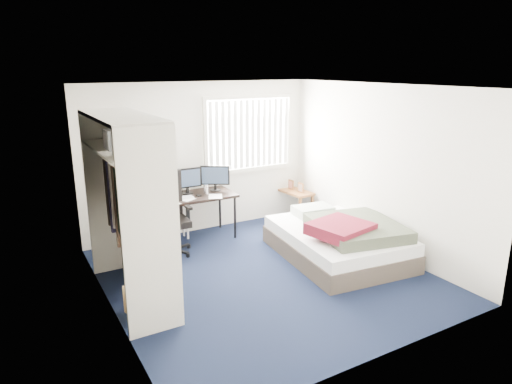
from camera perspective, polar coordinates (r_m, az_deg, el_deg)
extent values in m
plane|color=black|center=(6.29, 1.13, -10.32)|extent=(4.20, 4.20, 0.00)
plane|color=silver|center=(7.68, -6.93, 4.22)|extent=(4.00, 0.00, 4.00)
plane|color=silver|center=(4.28, 15.91, -5.51)|extent=(4.00, 0.00, 4.00)
plane|color=silver|center=(5.15, -18.25, -2.11)|extent=(0.00, 4.20, 4.20)
plane|color=silver|center=(7.07, 15.24, 2.79)|extent=(0.00, 4.20, 4.20)
plane|color=white|center=(5.66, 1.26, 13.08)|extent=(4.20, 4.20, 0.00)
cube|color=white|center=(7.99, -0.97, 7.32)|extent=(1.60, 0.02, 1.20)
cube|color=beige|center=(7.90, -0.89, 11.82)|extent=(1.72, 0.06, 0.06)
cube|color=beige|center=(8.08, -0.85, 2.87)|extent=(1.72, 0.06, 0.06)
cube|color=white|center=(7.94, -0.76, 7.26)|extent=(1.60, 0.04, 1.16)
cube|color=beige|center=(4.71, -12.97, -5.28)|extent=(0.60, 0.04, 2.20)
cube|color=beige|center=(6.38, -17.79, -0.14)|extent=(0.60, 0.04, 2.20)
cube|color=beige|center=(5.32, -16.62, 9.04)|extent=(0.60, 1.80, 0.04)
cube|color=beige|center=(5.37, -16.31, 5.01)|extent=(0.56, 1.74, 0.03)
cylinder|color=silver|center=(5.39, -16.21, 3.76)|extent=(0.03, 1.72, 0.03)
cube|color=#26262B|center=(5.40, -15.60, -1.10)|extent=(0.38, 1.10, 0.90)
cube|color=beige|center=(6.03, -13.90, -0.73)|extent=(0.03, 0.90, 2.20)
cube|color=white|center=(4.92, -15.14, 5.77)|extent=(0.38, 0.30, 0.24)
cube|color=gray|center=(5.40, -16.54, 6.40)|extent=(0.34, 0.28, 0.22)
cube|color=black|center=(7.33, -8.56, -0.64)|extent=(1.52, 0.72, 0.04)
cylinder|color=black|center=(6.97, -12.93, -4.93)|extent=(0.04, 0.04, 0.70)
cylinder|color=black|center=(7.51, -14.21, -3.53)|extent=(0.04, 0.04, 0.70)
cylinder|color=black|center=(7.44, -2.64, -3.22)|extent=(0.04, 0.04, 0.70)
cylinder|color=black|center=(7.94, -4.53, -2.03)|extent=(0.04, 0.04, 0.70)
cube|color=white|center=(7.21, -12.58, 1.37)|extent=(0.50, 0.04, 0.36)
cube|color=white|center=(7.21, -12.58, 1.37)|extent=(0.45, 0.01, 0.31)
cube|color=black|center=(7.38, -8.62, 1.73)|extent=(0.48, 0.04, 0.32)
cube|color=#1E2838|center=(7.38, -8.62, 1.73)|extent=(0.43, 0.01, 0.27)
cube|color=black|center=(7.52, -5.14, 2.10)|extent=(0.48, 0.04, 0.32)
cube|color=#1E2838|center=(7.52, -5.14, 2.10)|extent=(0.43, 0.01, 0.27)
cube|color=white|center=(7.18, -9.41, -0.77)|extent=(0.40, 0.15, 0.02)
cube|color=black|center=(7.28, -7.18, -0.43)|extent=(0.06, 0.10, 0.02)
cylinder|color=silver|center=(7.36, -6.26, 0.33)|extent=(0.08, 0.08, 0.16)
cube|color=white|center=(7.32, -8.57, -0.47)|extent=(0.30, 0.28, 0.00)
cube|color=black|center=(7.06, -10.40, -7.06)|extent=(0.62, 0.62, 0.12)
cylinder|color=silver|center=(6.99, -10.48, -5.50)|extent=(0.06, 0.06, 0.39)
cube|color=black|center=(6.91, -10.57, -3.74)|extent=(0.52, 0.52, 0.10)
cube|color=black|center=(7.00, -11.27, -0.15)|extent=(0.50, 0.12, 0.69)
cube|color=black|center=(6.93, -11.40, 2.20)|extent=(0.30, 0.13, 0.16)
cube|color=black|center=(6.78, -12.81, -2.40)|extent=(0.08, 0.28, 0.04)
cube|color=black|center=(6.92, -8.55, -1.82)|extent=(0.08, 0.28, 0.04)
cube|color=white|center=(7.55, -9.53, -4.18)|extent=(0.31, 0.25, 0.03)
cylinder|color=white|center=(7.48, -10.00, -5.34)|extent=(0.04, 0.04, 0.21)
cylinder|color=white|center=(7.62, -10.47, -4.98)|extent=(0.04, 0.04, 0.21)
cylinder|color=white|center=(7.56, -8.51, -5.04)|extent=(0.04, 0.04, 0.21)
cylinder|color=white|center=(7.70, -9.01, -4.69)|extent=(0.04, 0.04, 0.21)
cube|color=brown|center=(8.47, 4.85, 0.06)|extent=(0.44, 0.77, 0.04)
cube|color=brown|center=(8.21, 5.52, -2.32)|extent=(0.04, 0.04, 0.47)
cube|color=brown|center=(8.70, 2.68, -1.23)|extent=(0.04, 0.04, 0.47)
cube|color=brown|center=(8.40, 7.03, -1.96)|extent=(0.04, 0.04, 0.47)
cube|color=brown|center=(8.87, 4.17, -0.92)|extent=(0.04, 0.04, 0.47)
cube|color=brown|center=(8.32, 5.61, 0.54)|extent=(0.03, 0.14, 0.18)
cube|color=brown|center=(8.52, 4.39, 0.94)|extent=(0.03, 0.14, 0.18)
cube|color=#443A31|center=(6.91, 10.08, -6.92)|extent=(1.71, 2.16, 0.26)
cube|color=white|center=(6.84, 10.16, -5.28)|extent=(1.67, 2.11, 0.18)
cube|color=#B0B9AB|center=(7.36, 7.12, -2.32)|extent=(0.64, 0.46, 0.14)
cube|color=#383F2F|center=(6.67, 12.49, -4.47)|extent=(1.37, 1.46, 0.18)
cube|color=#540E17|center=(6.38, 10.49, -4.54)|extent=(0.88, 0.84, 0.16)
cube|color=tan|center=(5.53, -13.38, -12.71)|extent=(0.51, 0.43, 0.33)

